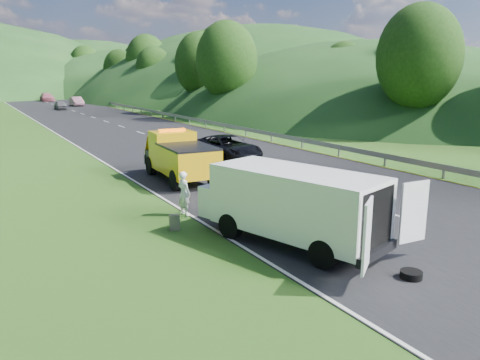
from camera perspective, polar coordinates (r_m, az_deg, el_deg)
ground at (r=18.84m, az=7.18°, el=-3.95°), size 320.00×320.00×0.00m
road_surface at (r=56.28m, az=-16.01°, el=6.87°), size 14.00×200.00×0.02m
guardrail at (r=70.27m, az=-12.86°, el=8.13°), size 0.06×140.00×1.52m
tree_line_right at (r=81.86m, az=-5.94°, el=9.01°), size 14.00×140.00×14.00m
hills_backdrop at (r=150.04m, az=-24.17°, el=9.70°), size 201.00×288.60×44.00m
tow_truck at (r=24.25m, az=-7.35°, el=2.87°), size 2.59×6.08×2.56m
white_van at (r=15.07m, az=6.25°, el=-2.71°), size 4.78×7.45×2.45m
woman at (r=18.42m, az=-6.77°, el=-4.32°), size 0.61×0.73×1.74m
child at (r=17.44m, az=-0.72°, el=-5.23°), size 0.63×0.59×1.03m
worker at (r=14.56m, az=15.35°, el=-9.46°), size 1.17×0.81×1.65m
suitcase at (r=16.72m, az=-7.99°, el=-5.12°), size 0.39×0.28×0.58m
spare_tire at (r=13.71m, az=20.10°, el=-11.24°), size 0.59×0.59×0.20m
passing_suv at (r=30.12m, az=-1.54°, el=2.51°), size 2.83×5.63×1.53m
dist_car_a at (r=77.07m, az=-20.97°, el=8.00°), size 1.56×3.88×1.32m
dist_car_b at (r=84.84m, az=-19.25°, el=8.50°), size 1.62×4.65×1.53m
dist_car_c at (r=100.97m, az=-22.42°, el=8.84°), size 2.25×5.54×1.61m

